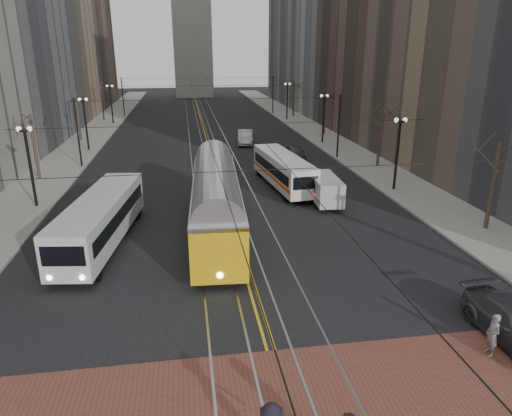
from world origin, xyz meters
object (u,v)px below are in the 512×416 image
object	(u,v)px
streetcar	(216,207)
sedan_grey	(295,152)
transit_bus	(101,222)
pedestrian_b	(493,335)
sedan_silver	(245,137)
cargo_van	(325,191)
rear_bus	(283,172)

from	to	relation	value
streetcar	sedan_grey	bearing A→B (deg)	66.57
transit_bus	pedestrian_b	distance (m)	20.45
sedan_grey	sedan_silver	size ratio (longest dim) A/B	0.83
cargo_van	sedan_grey	size ratio (longest dim) A/B	1.12
streetcar	cargo_van	world-z (taller)	streetcar
rear_bus	sedan_grey	world-z (taller)	rear_bus
rear_bus	sedan_grey	distance (m)	10.63
cargo_van	sedan_grey	world-z (taller)	cargo_van
cargo_van	pedestrian_b	size ratio (longest dim) A/B	2.76
sedan_silver	pedestrian_b	size ratio (longest dim) A/B	2.97
streetcar	cargo_van	xyz separation A→B (m)	(8.29, 4.53, -0.72)
cargo_van	pedestrian_b	bearing A→B (deg)	-83.85
sedan_grey	pedestrian_b	size ratio (longest dim) A/B	2.47
cargo_van	pedestrian_b	xyz separation A→B (m)	(0.90, -18.11, -0.17)
rear_bus	pedestrian_b	world-z (taller)	rear_bus
transit_bus	rear_bus	size ratio (longest dim) A/B	1.11
streetcar	sedan_grey	xyz separation A→B (m)	(9.57, 19.26, -1.04)
transit_bus	cargo_van	xyz separation A→B (m)	(15.00, 5.27, -0.39)
transit_bus	rear_bus	bearing A→B (deg)	45.41
sedan_grey	sedan_silver	xyz separation A→B (m)	(-4.05, 8.79, 0.12)
transit_bus	pedestrian_b	size ratio (longest dim) A/B	6.76
sedan_silver	pedestrian_b	distance (m)	41.79
sedan_grey	sedan_silver	world-z (taller)	sedan_silver
transit_bus	rear_bus	distance (m)	16.26
sedan_silver	transit_bus	bearing A→B (deg)	-105.42
cargo_van	sedan_grey	distance (m)	14.79
sedan_silver	cargo_van	bearing A→B (deg)	-75.68
sedan_silver	pedestrian_b	world-z (taller)	pedestrian_b
rear_bus	transit_bus	bearing A→B (deg)	-148.51
sedan_grey	cargo_van	bearing A→B (deg)	-95.57
rear_bus	cargo_van	bearing A→B (deg)	-71.64
transit_bus	sedan_silver	size ratio (longest dim) A/B	2.28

